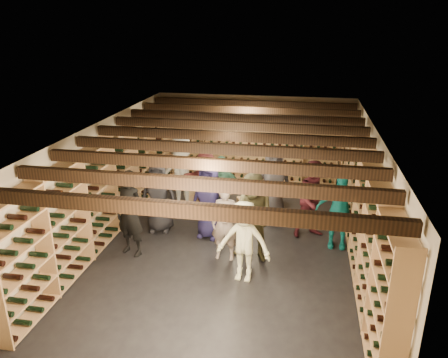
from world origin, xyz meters
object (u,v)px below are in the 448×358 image
object	(u,v)px
person_8	(314,199)
person_10	(220,191)
person_6	(209,201)
crate_loose	(248,201)
person_3	(244,242)
person_12	(273,184)
person_2	(255,217)
person_0	(158,197)
crate_stack_left	(197,196)
person_9	(182,175)
person_1	(130,214)
crate_stack_right	(269,194)
person_5	(205,184)
person_4	(339,211)
person_7	(226,223)

from	to	relation	value
person_8	person_10	size ratio (longest dim) A/B	1.04
person_6	crate_loose	bearing A→B (deg)	85.85
person_3	person_12	size ratio (longest dim) A/B	0.86
person_2	person_3	world-z (taller)	person_2
person_6	person_12	size ratio (longest dim) A/B	0.94
person_0	person_12	xyz separation A→B (m)	(2.38, 0.99, 0.08)
person_0	person_10	world-z (taller)	person_10
crate_stack_left	person_10	bearing A→B (deg)	-50.10
person_6	person_9	world-z (taller)	person_9
person_0	person_1	xyz separation A→B (m)	(-0.20, -1.08, 0.06)
crate_stack_right	person_1	size ratio (longest dim) A/B	0.33
crate_stack_left	person_9	xyz separation A→B (m)	(-0.27, -0.38, 0.66)
person_5	person_8	world-z (taller)	person_8
person_9	person_12	size ratio (longest dim) A/B	1.05
person_9	person_12	distance (m)	2.16
person_12	person_3	bearing A→B (deg)	-117.39
person_10	person_12	xyz separation A→B (m)	(1.12, 0.45, 0.06)
person_5	person_12	size ratio (longest dim) A/B	0.91
crate_stack_right	person_5	distance (m)	1.83
person_5	person_12	world-z (taller)	person_12
person_6	person_2	bearing A→B (deg)	-22.66
person_8	person_1	bearing A→B (deg)	178.60
crate_loose	person_6	bearing A→B (deg)	-107.56
crate_stack_right	person_1	distance (m)	3.93
person_0	person_1	distance (m)	1.10
crate_stack_right	person_3	xyz separation A→B (m)	(-0.15, -3.54, 0.49)
crate_stack_left	crate_loose	xyz separation A→B (m)	(1.23, 0.30, -0.17)
person_8	person_9	world-z (taller)	person_9
person_4	person_9	bearing A→B (deg)	164.68
person_0	person_5	distance (m)	1.22
person_2	person_10	bearing A→B (deg)	138.74
person_4	person_10	size ratio (longest dim) A/B	0.97
crate_stack_left	person_5	bearing A→B (deg)	-58.57
crate_stack_right	person_0	bearing A→B (deg)	-139.06
person_1	person_6	world-z (taller)	person_1
person_9	person_10	xyz separation A→B (m)	(1.04, -0.54, -0.11)
person_6	person_7	distance (m)	0.97
crate_loose	person_1	size ratio (longest dim) A/B	0.29
crate_stack_left	person_8	distance (m)	3.07
person_4	person_12	distance (m)	1.73
person_6	person_12	bearing A→B (deg)	54.15
crate_stack_left	person_0	distance (m)	1.63
person_2	person_4	world-z (taller)	person_2
person_5	person_10	xyz separation A→B (m)	(0.42, -0.35, 0.01)
person_5	person_6	distance (m)	1.02
person_3	person_9	xyz separation A→B (m)	(-1.87, 2.68, 0.17)
person_5	person_9	distance (m)	0.65
person_6	crate_stack_left	bearing A→B (deg)	126.20
person_0	person_2	xyz separation A→B (m)	(2.18, -0.85, 0.08)
crate_stack_left	person_1	distance (m)	2.70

